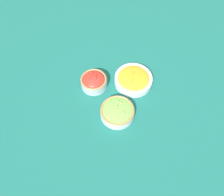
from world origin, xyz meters
TOP-DOWN VIEW (x-y plane):
  - ground_plane at (0.00, 0.00)m, footprint 3.00×3.00m
  - bowl_cherry_tomatoes at (0.06, 0.12)m, footprint 0.14×0.14m
  - bowl_lettuce at (-0.06, -0.05)m, footprint 0.17×0.17m
  - bowl_squash at (0.15, -0.06)m, footprint 0.20×0.20m

SIDE VIEW (x-z plane):
  - ground_plane at x=0.00m, z-range 0.00..0.00m
  - bowl_squash at x=0.15m, z-range 0.00..0.06m
  - bowl_lettuce at x=-0.06m, z-range 0.00..0.06m
  - bowl_cherry_tomatoes at x=0.06m, z-range 0.00..0.08m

